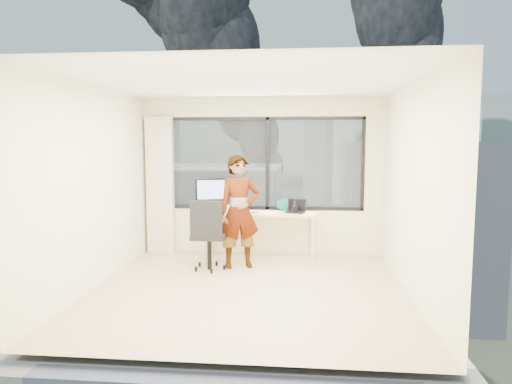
# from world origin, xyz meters

# --- Properties ---
(floor) EXTENTS (4.00, 4.00, 0.01)m
(floor) POSITION_xyz_m (0.00, 0.00, 0.00)
(floor) COLOR tan
(floor) RESTS_ON ground
(ceiling) EXTENTS (4.00, 4.00, 0.01)m
(ceiling) POSITION_xyz_m (0.00, 0.00, 2.60)
(ceiling) COLOR white
(ceiling) RESTS_ON ground
(wall_front) EXTENTS (4.00, 0.01, 2.60)m
(wall_front) POSITION_xyz_m (0.00, -2.00, 1.30)
(wall_front) COLOR beige
(wall_front) RESTS_ON ground
(wall_left) EXTENTS (0.01, 4.00, 2.60)m
(wall_left) POSITION_xyz_m (-2.00, 0.00, 1.30)
(wall_left) COLOR beige
(wall_left) RESTS_ON ground
(wall_right) EXTENTS (0.01, 4.00, 2.60)m
(wall_right) POSITION_xyz_m (2.00, 0.00, 1.30)
(wall_right) COLOR beige
(wall_right) RESTS_ON ground
(window_wall) EXTENTS (3.30, 0.16, 1.55)m
(window_wall) POSITION_xyz_m (0.05, 2.00, 1.52)
(window_wall) COLOR black
(window_wall) RESTS_ON ground
(curtain) EXTENTS (0.45, 0.14, 2.30)m
(curtain) POSITION_xyz_m (-1.72, 1.88, 1.15)
(curtain) COLOR beige
(curtain) RESTS_ON floor
(desk) EXTENTS (1.80, 0.60, 0.75)m
(desk) POSITION_xyz_m (0.00, 1.66, 0.38)
(desk) COLOR beige
(desk) RESTS_ON floor
(chair) EXTENTS (0.55, 0.55, 1.08)m
(chair) POSITION_xyz_m (-0.68, 0.88, 0.54)
(chair) COLOR black
(chair) RESTS_ON floor
(person) EXTENTS (0.71, 0.58, 1.69)m
(person) POSITION_xyz_m (-0.26, 1.06, 0.85)
(person) COLOR #2D2D33
(person) RESTS_ON floor
(monitor) EXTENTS (0.56, 0.23, 0.55)m
(monitor) POSITION_xyz_m (-0.80, 1.75, 1.02)
(monitor) COLOR black
(monitor) RESTS_ON desk
(game_console) EXTENTS (0.35, 0.30, 0.08)m
(game_console) POSITION_xyz_m (-0.41, 1.87, 0.79)
(game_console) COLOR white
(game_console) RESTS_ON desk
(laptop) EXTENTS (0.38, 0.39, 0.20)m
(laptop) POSITION_xyz_m (0.57, 1.66, 0.85)
(laptop) COLOR black
(laptop) RESTS_ON desk
(cellphone) EXTENTS (0.11, 0.06, 0.01)m
(cellphone) POSITION_xyz_m (-0.07, 1.58, 0.76)
(cellphone) COLOR black
(cellphone) RESTS_ON desk
(pen_cup) EXTENTS (0.09, 0.09, 0.11)m
(pen_cup) POSITION_xyz_m (0.57, 1.64, 0.80)
(pen_cup) COLOR black
(pen_cup) RESTS_ON desk
(handbag) EXTENTS (0.30, 0.19, 0.21)m
(handbag) POSITION_xyz_m (0.39, 1.88, 0.86)
(handbag) COLOR #0C454B
(handbag) RESTS_ON desk
(exterior_ground) EXTENTS (400.00, 400.00, 0.04)m
(exterior_ground) POSITION_xyz_m (0.00, 120.00, -14.00)
(exterior_ground) COLOR #515B3D
(exterior_ground) RESTS_ON ground
(near_bldg_a) EXTENTS (16.00, 12.00, 14.00)m
(near_bldg_a) POSITION_xyz_m (-9.00, 30.00, -7.00)
(near_bldg_a) COLOR beige
(near_bldg_a) RESTS_ON exterior_ground
(near_bldg_b) EXTENTS (14.00, 13.00, 16.00)m
(near_bldg_b) POSITION_xyz_m (12.00, 38.00, -6.00)
(near_bldg_b) COLOR silver
(near_bldg_b) RESTS_ON exterior_ground
(far_tower_a) EXTENTS (14.00, 14.00, 28.00)m
(far_tower_a) POSITION_xyz_m (-35.00, 95.00, 0.00)
(far_tower_a) COLOR silver
(far_tower_a) RESTS_ON exterior_ground
(far_tower_b) EXTENTS (13.00, 13.00, 30.00)m
(far_tower_b) POSITION_xyz_m (8.00, 120.00, 1.00)
(far_tower_b) COLOR silver
(far_tower_b) RESTS_ON exterior_ground
(far_tower_c) EXTENTS (15.00, 15.00, 26.00)m
(far_tower_c) POSITION_xyz_m (45.00, 140.00, -1.00)
(far_tower_c) COLOR silver
(far_tower_c) RESTS_ON exterior_ground
(far_tower_d) EXTENTS (16.00, 14.00, 22.00)m
(far_tower_d) POSITION_xyz_m (-60.00, 150.00, -3.00)
(far_tower_d) COLOR silver
(far_tower_d) RESTS_ON exterior_ground
(hill_a) EXTENTS (288.00, 216.00, 90.00)m
(hill_a) POSITION_xyz_m (-120.00, 320.00, -14.00)
(hill_a) COLOR slate
(hill_a) RESTS_ON exterior_ground
(hill_b) EXTENTS (300.00, 220.00, 96.00)m
(hill_b) POSITION_xyz_m (100.00, 320.00, -14.00)
(hill_b) COLOR slate
(hill_b) RESTS_ON exterior_ground
(tree_a) EXTENTS (7.00, 7.00, 8.00)m
(tree_a) POSITION_xyz_m (-16.00, 22.00, -10.00)
(tree_a) COLOR #194D1C
(tree_a) RESTS_ON exterior_ground
(tree_b) EXTENTS (7.60, 7.60, 9.00)m
(tree_b) POSITION_xyz_m (4.00, 18.00, -9.50)
(tree_b) COLOR #194D1C
(tree_b) RESTS_ON exterior_ground
(smoke_plume_a) EXTENTS (40.00, 24.00, 90.00)m
(smoke_plume_a) POSITION_xyz_m (-10.00, 150.00, 39.00)
(smoke_plume_a) COLOR black
(smoke_plume_a) RESTS_ON exterior_ground
(smoke_plume_b) EXTENTS (30.00, 18.00, 70.00)m
(smoke_plume_b) POSITION_xyz_m (55.00, 170.00, 27.00)
(smoke_plume_b) COLOR black
(smoke_plume_b) RESTS_ON exterior_ground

